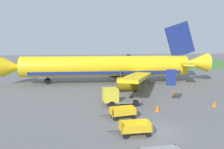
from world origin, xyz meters
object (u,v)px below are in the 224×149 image
object	(u,v)px
airplane	(111,67)
traffic_cone_mid_apron	(176,94)
service_truck_beside_carts	(114,97)
traffic_cone_near_plane	(157,108)
traffic_cone_by_carts	(214,104)
baggage_cart_second_in_row	(135,128)
baggage_cart_third_in_row	(123,112)

from	to	relation	value
airplane	traffic_cone_mid_apron	xyz separation A→B (m)	(7.54, -11.09, -2.74)
service_truck_beside_carts	traffic_cone_mid_apron	distance (m)	9.56
traffic_cone_near_plane	traffic_cone_by_carts	distance (m)	7.30
traffic_cone_mid_apron	traffic_cone_by_carts	world-z (taller)	traffic_cone_by_carts
baggage_cart_second_in_row	traffic_cone_mid_apron	xyz separation A→B (m)	(8.60, 11.17, -0.29)
baggage_cart_second_in_row	traffic_cone_near_plane	distance (m)	6.74
traffic_cone_near_plane	baggage_cart_second_in_row	bearing A→B (deg)	-125.44
baggage_cart_second_in_row	traffic_cone_mid_apron	size ratio (longest dim) A/B	5.63
baggage_cart_second_in_row	service_truck_beside_carts	xyz separation A→B (m)	(-0.46, 8.24, 0.50)
baggage_cart_third_in_row	traffic_cone_by_carts	bearing A→B (deg)	11.10
airplane	traffic_cone_mid_apron	world-z (taller)	airplane
airplane	baggage_cart_third_in_row	distance (m)	18.47
baggage_cart_second_in_row	traffic_cone_by_carts	xyz separation A→B (m)	(11.16, 6.24, -0.27)
baggage_cart_second_in_row	traffic_cone_by_carts	world-z (taller)	baggage_cart_second_in_row
traffic_cone_near_plane	airplane	bearing A→B (deg)	99.62
traffic_cone_by_carts	traffic_cone_mid_apron	bearing A→B (deg)	117.51
traffic_cone_mid_apron	traffic_cone_by_carts	xyz separation A→B (m)	(2.56, -4.92, 0.01)
baggage_cart_second_in_row	service_truck_beside_carts	bearing A→B (deg)	93.21
baggage_cart_third_in_row	traffic_cone_by_carts	world-z (taller)	baggage_cart_third_in_row
baggage_cart_third_in_row	traffic_cone_near_plane	size ratio (longest dim) A/B	5.02
baggage_cart_third_in_row	traffic_cone_by_carts	size ratio (longest dim) A/B	5.47
airplane	baggage_cart_second_in_row	xyz separation A→B (m)	(-1.06, -22.26, -2.45)
service_truck_beside_carts	traffic_cone_near_plane	bearing A→B (deg)	-32.22
airplane	traffic_cone_by_carts	xyz separation A→B (m)	(10.10, -16.02, -2.72)
traffic_cone_mid_apron	traffic_cone_by_carts	bearing A→B (deg)	-62.49
baggage_cart_second_in_row	traffic_cone_near_plane	size ratio (longest dim) A/B	4.94
traffic_cone_mid_apron	airplane	bearing A→B (deg)	124.20
baggage_cart_third_in_row	service_truck_beside_carts	size ratio (longest dim) A/B	0.81
service_truck_beside_carts	traffic_cone_by_carts	size ratio (longest dim) A/B	6.77
airplane	baggage_cart_second_in_row	distance (m)	22.42
airplane	traffic_cone_by_carts	bearing A→B (deg)	-57.76
baggage_cart_third_in_row	airplane	bearing A→B (deg)	85.83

